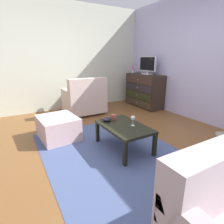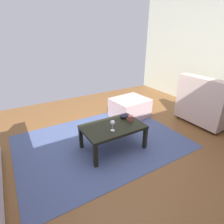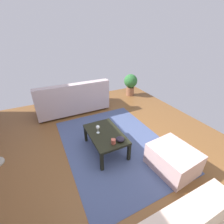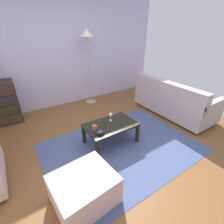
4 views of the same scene
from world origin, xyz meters
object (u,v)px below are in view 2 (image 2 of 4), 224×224
(coffee_table, at_px, (113,129))
(mug, at_px, (130,118))
(armchair, at_px, (206,105))
(ottoman, at_px, (130,108))
(wine_glass, at_px, (113,123))
(bowl_decorative, at_px, (125,116))

(coffee_table, xyz_separation_m, mug, (-0.32, -0.00, 0.09))
(armchair, relative_size, ottoman, 1.32)
(armchair, bearing_deg, wine_glass, -1.40)
(armchair, xyz_separation_m, ottoman, (1.12, -0.95, -0.16))
(coffee_table, height_order, bowl_decorative, bowl_decorative)
(mug, bearing_deg, ottoman, -125.89)
(wine_glass, bearing_deg, armchair, 178.60)
(coffee_table, height_order, armchair, armchair)
(mug, distance_m, ottoman, 1.00)
(coffee_table, relative_size, bowl_decorative, 6.20)
(mug, height_order, bowl_decorative, mug)
(coffee_table, xyz_separation_m, bowl_decorative, (-0.30, -0.14, 0.08))
(wine_glass, relative_size, mug, 1.38)
(mug, bearing_deg, wine_glass, 16.23)
(mug, distance_m, bowl_decorative, 0.14)
(bowl_decorative, bearing_deg, armchair, 170.06)
(bowl_decorative, relative_size, armchair, 0.16)
(mug, relative_size, ottoman, 0.16)
(coffee_table, height_order, wine_glass, wine_glass)
(wine_glass, height_order, bowl_decorative, wine_glass)
(coffee_table, relative_size, ottoman, 1.27)
(wine_glass, relative_size, armchair, 0.17)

